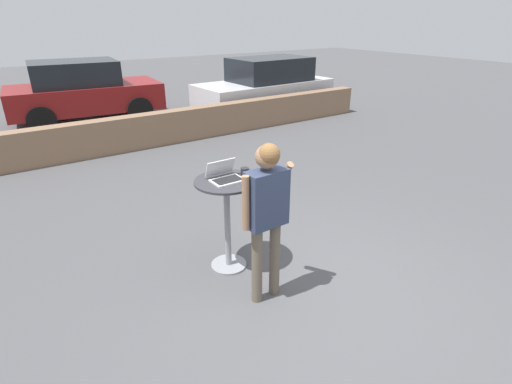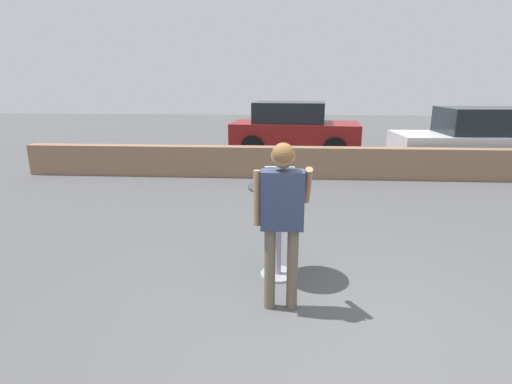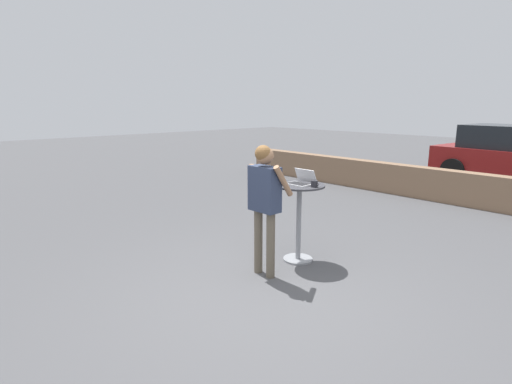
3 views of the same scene
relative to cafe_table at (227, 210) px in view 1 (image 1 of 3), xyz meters
The scene contains 8 objects.
ground_plane 1.43m from the cafe_table, 65.32° to the right, with size 50.00×50.00×0.00m, color #4C4C4F.
pavement_kerb 5.11m from the cafe_table, 84.27° to the left, with size 13.37×0.35×0.73m.
cafe_table is the anchor object (origin of this frame).
laptop 0.40m from the cafe_table, 89.28° to the left, with size 0.34×0.32×0.20m.
coffee_mug 0.47m from the cafe_table, ahead, with size 0.12×0.09×0.09m.
standing_person 0.78m from the cafe_table, 87.18° to the right, with size 0.55×0.38×1.69m.
parked_car_near_street 8.36m from the cafe_table, 87.50° to the left, with size 4.07×2.25×1.62m.
parked_car_further_down 8.21m from the cafe_table, 51.24° to the left, with size 4.23×1.94×1.59m.
Camera 1 is at (-2.49, -2.37, 2.74)m, focal length 28.00 mm.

